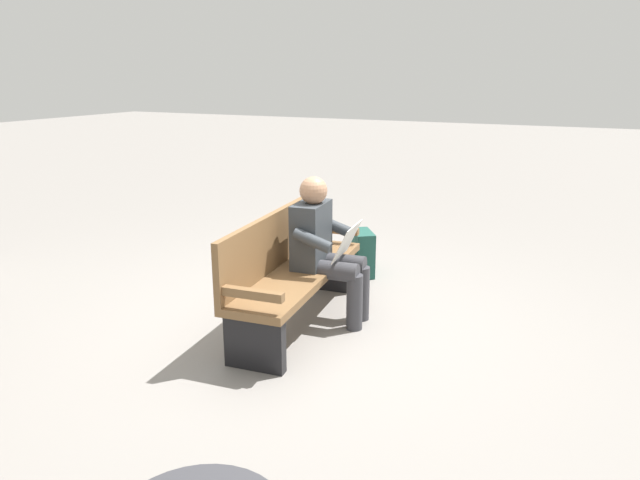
{
  "coord_description": "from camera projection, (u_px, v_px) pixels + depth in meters",
  "views": [
    {
      "loc": [
        3.84,
        2.0,
        1.95
      ],
      "look_at": [
        -0.08,
        0.15,
        0.7
      ],
      "focal_mm": 32.56,
      "sensor_mm": 36.0,
      "label": 1
    }
  ],
  "objects": [
    {
      "name": "ground_plane",
      "position": [
        299.0,
        323.0,
        4.7
      ],
      "size": [
        40.0,
        40.0,
        0.0
      ],
      "primitive_type": "plane",
      "color": "gray"
    },
    {
      "name": "bench_near",
      "position": [
        290.0,
        269.0,
        4.6
      ],
      "size": [
        1.84,
        0.64,
        0.9
      ],
      "rotation": [
        0.0,
        0.0,
        0.09
      ],
      "color": "brown",
      "rests_on": "ground"
    },
    {
      "name": "person_seated",
      "position": [
        324.0,
        246.0,
        4.61
      ],
      "size": [
        0.6,
        0.6,
        1.18
      ],
      "rotation": [
        0.0,
        0.0,
        0.09
      ],
      "color": "#33383D",
      "rests_on": "ground"
    },
    {
      "name": "backpack",
      "position": [
        362.0,
        254.0,
        5.78
      ],
      "size": [
        0.39,
        0.35,
        0.45
      ],
      "rotation": [
        0.0,
        0.0,
        3.75
      ],
      "color": "#1E4C42",
      "rests_on": "ground"
    }
  ]
}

